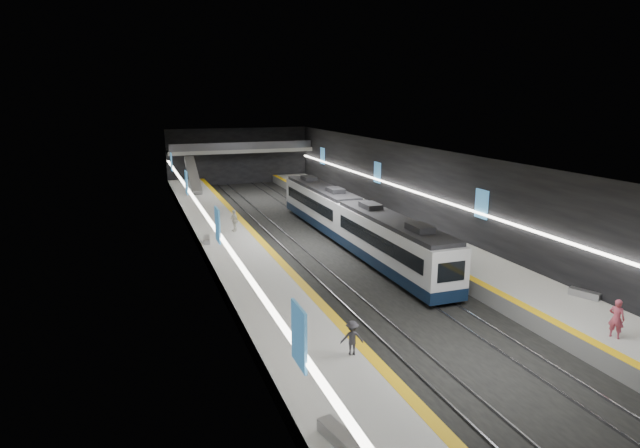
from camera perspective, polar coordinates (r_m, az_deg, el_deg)
name	(u,v)px	position (r m, az deg, el deg)	size (l,w,h in m)	color
ground	(322,246)	(45.41, 0.19, -2.38)	(70.00, 70.00, 0.00)	black
ceiling	(322,152)	(43.89, 0.20, 7.71)	(20.00, 70.00, 0.04)	beige
wall_left	(200,208)	(42.18, -12.68, 1.64)	(0.04, 70.00, 8.00)	black
wall_right	(427,193)	(48.75, 11.33, 3.28)	(0.04, 70.00, 8.00)	black
wall_back	(238,156)	(77.94, -8.70, 7.16)	(20.00, 0.04, 8.00)	black
platform_left	(234,249)	(43.38, -9.17, -2.64)	(5.00, 70.00, 1.00)	slate
tile_surface_left	(234,243)	(43.24, -9.19, -1.99)	(5.00, 70.00, 0.02)	#A1A19D
tactile_strip_left	(261,240)	(43.67, -6.36, -1.73)	(0.60, 70.00, 0.02)	yellow
platform_right	(401,233)	(48.27, 8.59, -0.96)	(5.00, 70.00, 1.00)	slate
tile_surface_right	(401,227)	(48.14, 8.61, -0.37)	(5.00, 70.00, 0.02)	#A1A19D
tactile_strip_right	(378,229)	(47.16, 6.26, -0.58)	(0.60, 70.00, 0.02)	yellow
rails	(322,246)	(45.39, 0.19, -2.31)	(6.52, 70.00, 0.12)	gray
train	(351,220)	(45.33, 3.37, 0.43)	(2.69, 30.05, 3.60)	#0E1D34
ad_posters	(318,192)	(45.31, -0.24, 3.42)	(19.94, 53.50, 2.20)	teal
cove_light_left	(203,211)	(42.25, -12.40, 1.39)	(0.25, 68.60, 0.12)	white
cove_light_right	(425,195)	(48.68, 11.12, 3.04)	(0.25, 68.60, 0.12)	white
mezzanine_bridge	(241,150)	(75.81, -8.42, 7.78)	(20.00, 3.00, 1.50)	gray
escalator	(193,175)	(68.11, -13.39, 5.11)	(1.20, 8.00, 0.60)	#99999E
bench_left_near	(339,437)	(19.41, 2.08, -21.77)	(0.56, 2.01, 0.49)	#99999E
bench_left_far	(207,240)	(43.78, -12.00, -1.65)	(0.47, 1.70, 0.42)	#99999E
bench_right_near	(585,294)	(34.95, 26.38, -6.71)	(0.48, 1.73, 0.42)	#99999E
bench_right_far	(379,210)	(54.41, 6.27, 1.51)	(0.45, 1.60, 0.39)	#99999E
passenger_right_a	(616,319)	(29.80, 29.07, -8.83)	(0.72, 0.47, 1.97)	#B7445A
passenger_left_a	(234,221)	(46.73, -9.14, 0.36)	(1.10, 0.46, 1.87)	silver
passenger_left_b	(352,338)	(24.68, 3.44, -12.06)	(1.04, 0.60, 1.62)	#3D3C43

